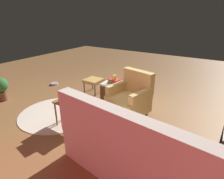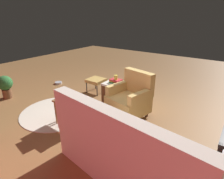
% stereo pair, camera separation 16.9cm
% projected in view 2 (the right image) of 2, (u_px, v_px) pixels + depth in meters
% --- Properties ---
extents(ground, '(12.00, 12.00, 0.00)m').
position_uv_depth(ground, '(121.00, 108.00, 3.97)').
color(ground, olive).
extents(couch, '(1.99, 1.08, 1.00)m').
position_uv_depth(couch, '(130.00, 153.00, 2.20)').
color(couch, beige).
rests_on(couch, ground).
extents(armchair, '(0.80, 0.81, 0.87)m').
position_uv_depth(armchair, '(130.00, 98.00, 3.56)').
color(armchair, tan).
rests_on(armchair, ground).
extents(laptop_desk, '(0.56, 0.44, 0.48)m').
position_uv_depth(laptop_desk, '(73.00, 103.00, 3.25)').
color(laptop_desk, olive).
rests_on(laptop_desk, ground).
extents(laptop, '(0.36, 0.30, 0.21)m').
position_uv_depth(laptop, '(70.00, 98.00, 3.18)').
color(laptop, silver).
rests_on(laptop, laptop_desk).
extents(wicker_hamper, '(0.45, 0.45, 0.48)m').
position_uv_depth(wicker_hamper, '(115.00, 93.00, 4.12)').
color(wicker_hamper, brown).
rests_on(wicker_hamper, ground).
extents(book_stack_hamper, '(0.27, 0.21, 0.08)m').
position_uv_depth(book_stack_hamper, '(116.00, 81.00, 4.02)').
color(book_stack_hamper, '#338C4C').
rests_on(book_stack_hamper, wicker_hamper).
extents(yellow_mug, '(0.08, 0.08, 0.10)m').
position_uv_depth(yellow_mug, '(116.00, 77.00, 3.96)').
color(yellow_mug, '#E5D14C').
rests_on(yellow_mug, book_stack_hamper).
extents(ottoman, '(0.40, 0.40, 0.36)m').
position_uv_depth(ottoman, '(96.00, 81.00, 4.66)').
color(ottoman, tan).
rests_on(ottoman, ground).
extents(circular_rug, '(1.47, 1.47, 0.01)m').
position_uv_depth(circular_rug, '(58.00, 112.00, 3.80)').
color(circular_rug, beige).
rests_on(circular_rug, ground).
extents(pet_bowl_steel, '(0.20, 0.20, 0.05)m').
position_uv_depth(pet_bowl_steel, '(58.00, 83.00, 5.35)').
color(pet_bowl_steel, silver).
rests_on(pet_bowl_steel, ground).
extents(potted_plant, '(0.34, 0.34, 0.55)m').
position_uv_depth(potted_plant, '(5.00, 85.00, 4.33)').
color(potted_plant, brown).
rests_on(potted_plant, ground).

